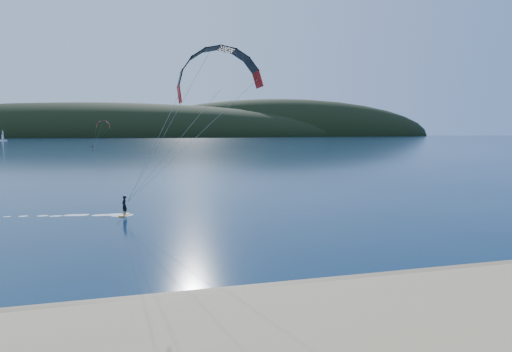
{
  "coord_description": "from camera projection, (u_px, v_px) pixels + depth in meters",
  "views": [
    {
      "loc": [
        -3.79,
        -13.8,
        7.55
      ],
      "look_at": [
        2.48,
        10.0,
        5.0
      ],
      "focal_mm": 29.7,
      "sensor_mm": 36.0,
      "label": 1
    }
  ],
  "objects": [
    {
      "name": "ground",
      "position": [
        260.0,
        346.0,
        15.01
      ],
      "size": [
        1800.0,
        1800.0,
        0.0
      ],
      "primitive_type": "plane",
      "color": "#081F3C",
      "rests_on": "ground"
    },
    {
      "name": "wet_sand",
      "position": [
        234.0,
        297.0,
        19.34
      ],
      "size": [
        220.0,
        2.5,
        0.1
      ],
      "color": "#886F4F",
      "rests_on": "ground"
    },
    {
      "name": "headland",
      "position": [
        147.0,
        137.0,
        732.05
      ],
      "size": [
        1200.0,
        310.0,
        140.0
      ],
      "color": "black",
      "rests_on": "ground"
    },
    {
      "name": "kitesurfer_near",
      "position": [
        213.0,
        96.0,
        34.33
      ],
      "size": [
        22.32,
        8.5,
        14.02
      ],
      "color": "orange",
      "rests_on": "ground"
    },
    {
      "name": "kitesurfer_far",
      "position": [
        103.0,
        127.0,
        193.43
      ],
      "size": [
        9.2,
        6.35,
        12.04
      ],
      "color": "orange",
      "rests_on": "ground"
    },
    {
      "name": "sailboat",
      "position": [
        3.0,
        140.0,
        371.43
      ],
      "size": [
        7.23,
        4.6,
        10.19
      ],
      "color": "white",
      "rests_on": "ground"
    }
  ]
}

